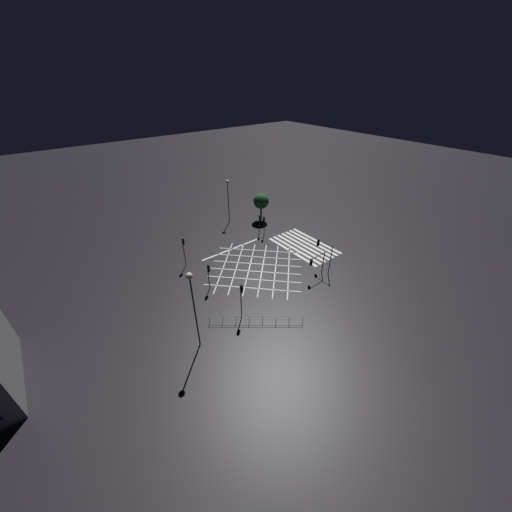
{
  "coord_description": "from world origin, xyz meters",
  "views": [
    {
      "loc": [
        -25.31,
        19.88,
        22.73
      ],
      "look_at": [
        0.0,
        0.0,
        1.88
      ],
      "focal_mm": 20.0,
      "sensor_mm": 36.0,
      "label": 1
    }
  ],
  "objects_px": {
    "traffic_light_nw_cross": "(241,294)",
    "street_lamp_west": "(228,190)",
    "traffic_light_median_north": "(209,272)",
    "traffic_light_se_main": "(260,221)",
    "street_tree_near": "(261,201)",
    "traffic_light_se_cross": "(264,222)",
    "street_lamp_east": "(192,293)",
    "traffic_light_sw_main": "(324,250)",
    "traffic_light_sw_cross": "(316,261)",
    "traffic_light_ne_cross": "(184,246)"
  },
  "relations": [
    {
      "from": "traffic_light_nw_cross",
      "to": "street_lamp_west",
      "type": "distance_m",
      "value": 24.29
    },
    {
      "from": "traffic_light_median_north",
      "to": "traffic_light_se_main",
      "type": "distance_m",
      "value": 15.57
    },
    {
      "from": "traffic_light_se_main",
      "to": "street_tree_near",
      "type": "distance_m",
      "value": 5.7
    },
    {
      "from": "street_tree_near",
      "to": "traffic_light_nw_cross",
      "type": "bearing_deg",
      "value": 136.24
    },
    {
      "from": "traffic_light_se_cross",
      "to": "traffic_light_se_main",
      "type": "xyz_separation_m",
      "value": [
        0.95,
        0.08,
        -0.07
      ]
    },
    {
      "from": "traffic_light_nw_cross",
      "to": "street_lamp_east",
      "type": "distance_m",
      "value": 6.57
    },
    {
      "from": "traffic_light_sw_main",
      "to": "street_lamp_west",
      "type": "xyz_separation_m",
      "value": [
        20.27,
        1.46,
        2.65
      ]
    },
    {
      "from": "traffic_light_se_cross",
      "to": "street_lamp_west",
      "type": "xyz_separation_m",
      "value": [
        8.09,
        1.35,
        3.35
      ]
    },
    {
      "from": "traffic_light_median_north",
      "to": "traffic_light_sw_main",
      "type": "bearing_deg",
      "value": -22.7
    },
    {
      "from": "traffic_light_sw_cross",
      "to": "street_lamp_west",
      "type": "bearing_deg",
      "value": -91.4
    },
    {
      "from": "street_lamp_east",
      "to": "street_tree_near",
      "type": "relative_size",
      "value": 1.79
    },
    {
      "from": "traffic_light_ne_cross",
      "to": "street_lamp_east",
      "type": "distance_m",
      "value": 14.73
    },
    {
      "from": "traffic_light_median_north",
      "to": "street_lamp_east",
      "type": "xyz_separation_m",
      "value": [
        -6.96,
        5.28,
        4.05
      ]
    },
    {
      "from": "traffic_light_se_cross",
      "to": "traffic_light_sw_main",
      "type": "bearing_deg",
      "value": 90.48
    },
    {
      "from": "traffic_light_sw_cross",
      "to": "traffic_light_se_main",
      "type": "distance_m",
      "value": 13.79
    },
    {
      "from": "traffic_light_sw_main",
      "to": "street_lamp_east",
      "type": "bearing_deg",
      "value": 93.35
    },
    {
      "from": "traffic_light_sw_cross",
      "to": "traffic_light_se_main",
      "type": "bearing_deg",
      "value": -97.44
    },
    {
      "from": "traffic_light_se_cross",
      "to": "street_lamp_east",
      "type": "relative_size",
      "value": 0.4
    },
    {
      "from": "traffic_light_se_main",
      "to": "traffic_light_nw_cross",
      "type": "xyz_separation_m",
      "value": [
        -13.69,
        13.47,
        0.71
      ]
    },
    {
      "from": "traffic_light_se_main",
      "to": "traffic_light_ne_cross",
      "type": "bearing_deg",
      "value": -86.16
    },
    {
      "from": "traffic_light_se_main",
      "to": "street_lamp_east",
      "type": "xyz_separation_m",
      "value": [
        -14.26,
        19.03,
        4.15
      ]
    },
    {
      "from": "traffic_light_se_main",
      "to": "street_tree_near",
      "type": "bearing_deg",
      "value": 138.85
    },
    {
      "from": "traffic_light_median_north",
      "to": "street_lamp_east",
      "type": "bearing_deg",
      "value": -127.19
    },
    {
      "from": "traffic_light_se_cross",
      "to": "traffic_light_sw_main",
      "type": "height_order",
      "value": "traffic_light_sw_main"
    },
    {
      "from": "traffic_light_se_cross",
      "to": "street_tree_near",
      "type": "distance_m",
      "value": 6.38
    },
    {
      "from": "street_lamp_east",
      "to": "traffic_light_sw_main",
      "type": "bearing_deg",
      "value": -86.65
    },
    {
      "from": "traffic_light_sw_main",
      "to": "traffic_light_nw_cross",
      "type": "bearing_deg",
      "value": 92.37
    },
    {
      "from": "traffic_light_sw_main",
      "to": "street_lamp_east",
      "type": "height_order",
      "value": "street_lamp_east"
    },
    {
      "from": "street_lamp_east",
      "to": "street_lamp_west",
      "type": "height_order",
      "value": "street_lamp_east"
    },
    {
      "from": "traffic_light_se_cross",
      "to": "street_lamp_east",
      "type": "distance_m",
      "value": 23.65
    },
    {
      "from": "street_lamp_west",
      "to": "traffic_light_nw_cross",
      "type": "bearing_deg",
      "value": 149.67
    },
    {
      "from": "traffic_light_se_main",
      "to": "street_lamp_west",
      "type": "height_order",
      "value": "street_lamp_west"
    },
    {
      "from": "traffic_light_se_cross",
      "to": "traffic_light_ne_cross",
      "type": "relative_size",
      "value": 0.8
    },
    {
      "from": "traffic_light_ne_cross",
      "to": "street_lamp_east",
      "type": "height_order",
      "value": "street_lamp_east"
    },
    {
      "from": "street_lamp_east",
      "to": "traffic_light_se_main",
      "type": "bearing_deg",
      "value": -53.16
    },
    {
      "from": "traffic_light_median_north",
      "to": "street_tree_near",
      "type": "bearing_deg",
      "value": 33.44
    },
    {
      "from": "traffic_light_se_cross",
      "to": "traffic_light_ne_cross",
      "type": "height_order",
      "value": "traffic_light_ne_cross"
    },
    {
      "from": "street_lamp_west",
      "to": "traffic_light_ne_cross",
      "type": "bearing_deg",
      "value": 122.77
    },
    {
      "from": "traffic_light_nw_cross",
      "to": "traffic_light_se_main",
      "type": "bearing_deg",
      "value": 45.48
    },
    {
      "from": "street_tree_near",
      "to": "traffic_light_median_north",
      "type": "bearing_deg",
      "value": 123.44
    },
    {
      "from": "traffic_light_sw_main",
      "to": "traffic_light_ne_cross",
      "type": "bearing_deg",
      "value": 48.91
    },
    {
      "from": "street_lamp_west",
      "to": "traffic_light_se_cross",
      "type": "bearing_deg",
      "value": -170.49
    },
    {
      "from": "traffic_light_median_north",
      "to": "traffic_light_se_main",
      "type": "relative_size",
      "value": 1.04
    },
    {
      "from": "traffic_light_sw_cross",
      "to": "traffic_light_se_main",
      "type": "height_order",
      "value": "traffic_light_se_main"
    },
    {
      "from": "traffic_light_nw_cross",
      "to": "street_tree_near",
      "type": "xyz_separation_m",
      "value": [
        17.91,
        -17.15,
        0.37
      ]
    },
    {
      "from": "street_lamp_east",
      "to": "traffic_light_median_north",
      "type": "bearing_deg",
      "value": -37.19
    },
    {
      "from": "traffic_light_median_north",
      "to": "street_lamp_west",
      "type": "relative_size",
      "value": 0.47
    },
    {
      "from": "street_tree_near",
      "to": "traffic_light_ne_cross",
      "type": "bearing_deg",
      "value": 106.38
    },
    {
      "from": "traffic_light_sw_cross",
      "to": "street_lamp_east",
      "type": "distance_m",
      "value": 17.75
    },
    {
      "from": "traffic_light_sw_cross",
      "to": "street_lamp_west",
      "type": "xyz_separation_m",
      "value": [
        20.81,
        -0.51,
        3.42
      ]
    }
  ]
}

